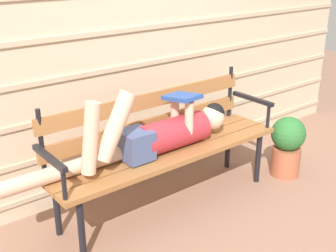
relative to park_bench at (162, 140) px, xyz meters
The scene contains 5 objects.
ground_plane 0.56m from the park_bench, 90.00° to the right, with size 12.00×12.00×0.00m, color #936B56.
house_siding 0.77m from the park_bench, 90.00° to the left, with size 5.39×0.08×2.23m.
park_bench is the anchor object (origin of this frame).
reclining_person 0.17m from the park_bench, 149.73° to the right, with size 1.76×0.27×0.54m.
potted_plant 1.17m from the park_bench, 15.62° to the right, with size 0.29×0.29×0.52m.
Camera 1 is at (-1.81, -2.12, 1.80)m, focal length 47.08 mm.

